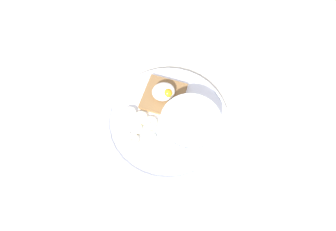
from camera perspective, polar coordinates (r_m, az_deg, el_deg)
ground_plane at (r=64.73cm, az=0.00°, el=-1.48°), size 120.00×120.00×2.00cm
plate at (r=63.08cm, az=0.00°, el=-0.84°), size 29.39×29.39×1.60cm
oatmeal_bowl at (r=58.75cm, az=4.84°, el=-2.29°), size 13.49×13.49×6.65cm
toast_slice at (r=64.84cm, az=-0.80°, el=4.22°), size 13.30×13.30×1.33cm
poached_egg at (r=62.73cm, az=-0.73°, el=5.17°), size 5.86×6.63×3.65cm
banana_slice_front at (r=62.67cm, az=-5.96°, el=-0.62°), size 3.98×3.96×1.21cm
banana_slice_left at (r=61.78cm, az=-6.98°, el=-2.91°), size 4.13×4.13×1.13cm
banana_slice_back at (r=63.33cm, az=-8.37°, el=0.36°), size 4.61×4.64×1.62cm
banana_slice_right at (r=60.73cm, az=-7.87°, el=-5.42°), size 4.48×4.54×1.60cm
banana_slice_inner at (r=61.99cm, az=-3.83°, el=-1.73°), size 3.51×3.47×1.16cm
banana_slice_outer at (r=60.61cm, az=-3.89°, el=-5.19°), size 4.22×4.22×1.03cm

